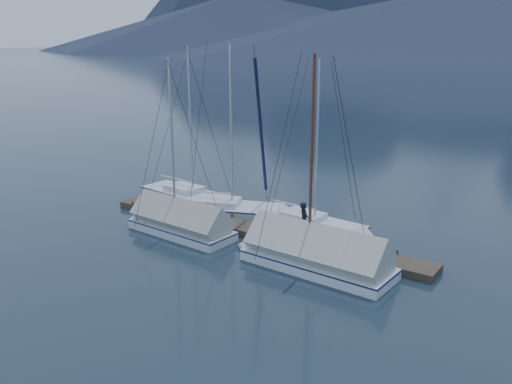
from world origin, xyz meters
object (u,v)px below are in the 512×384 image
sailboat_open_mid (241,211)px  sailboat_open_left (199,199)px  sailboat_covered_near (306,255)px  sailboat_open_right (323,228)px  sailboat_covered_far (174,223)px  person (304,220)px

sailboat_open_mid → sailboat_open_left: bearing=172.8°
sailboat_open_mid → sailboat_covered_near: 7.65m
sailboat_covered_near → sailboat_open_right: bearing=108.1°
sailboat_covered_near → sailboat_covered_far: size_ratio=1.04×
sailboat_open_left → person: sailboat_open_left is taller
sailboat_open_left → sailboat_covered_far: (2.28, -4.64, 0.29)m
sailboat_covered_near → person: 2.69m
sailboat_open_mid → person: size_ratio=5.87×
sailboat_covered_far → person: 6.64m
sailboat_covered_near → person: sailboat_covered_near is taller
sailboat_open_left → person: 8.88m
sailboat_open_right → sailboat_covered_far: (-6.15, -4.34, 0.30)m
sailboat_open_left → sailboat_covered_far: sailboat_open_left is taller
person → sailboat_open_mid: bearing=47.4°
sailboat_covered_far → person: size_ratio=5.50×
person → sailboat_open_left: bearing=52.9°
sailboat_covered_near → person: (-1.36, 2.21, 0.71)m
sailboat_open_right → person: (0.06, -2.10, 1.04)m
sailboat_open_left → sailboat_covered_near: size_ratio=1.00×
sailboat_open_mid → sailboat_covered_far: (-1.16, -4.20, 0.28)m
sailboat_open_mid → person: 5.52m
sailboat_open_left → sailboat_open_right: sailboat_open_left is taller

